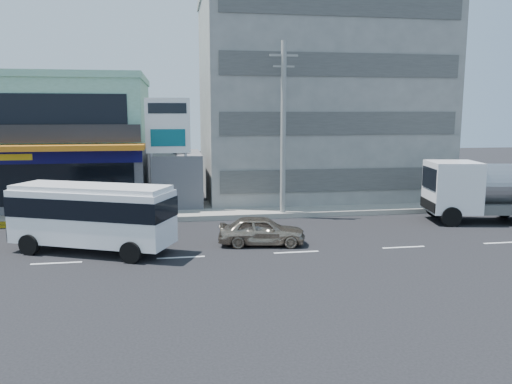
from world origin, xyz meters
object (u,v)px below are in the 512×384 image
shop_building (53,144)px  tanker_truck (500,190)px  minibus (92,212)px  sedan (262,230)px  billboard (168,132)px  concrete_building (315,99)px  motorcycle_rider (103,215)px  utility_pole_near (283,129)px  satellite_dish (177,153)px

shop_building → tanker_truck: (25.63, -9.71, -2.18)m
minibus → sedan: 7.56m
shop_building → billboard: 8.92m
tanker_truck → billboard: bearing=164.7°
shop_building → concrete_building: concrete_building is taller
billboard → motorcycle_rider: 6.21m
utility_pole_near → satellite_dish: bearing=149.0°
motorcycle_rider → concrete_building: bearing=31.8°
concrete_building → satellite_dish: size_ratio=10.67×
satellite_dish → utility_pole_near: utility_pole_near is taller
shop_building → satellite_dish: (8.00, -2.95, -0.42)m
minibus → motorcycle_rider: size_ratio=3.58×
billboard → motorcycle_rider: (-3.50, -2.88, -4.25)m
billboard → minibus: billboard is taller
sedan → motorcycle_rider: 9.11m
billboard → motorcycle_rider: billboard is taller
concrete_building → utility_pole_near: bearing=-117.8°
shop_building → sedan: shop_building is taller
tanker_truck → motorcycle_rider: (-21.63, 2.09, -1.13)m
utility_pole_near → shop_building: bearing=154.9°
sedan → concrete_building: bearing=-16.3°
tanker_truck → motorcycle_rider: bearing=174.5°
utility_pole_near → tanker_truck: size_ratio=1.13×
billboard → sedan: size_ratio=1.74×
tanker_truck → motorcycle_rider: tanker_truck is taller
billboard → utility_pole_near: 6.75m
utility_pole_near → motorcycle_rider: 11.01m
shop_building → billboard: (7.50, -4.75, 0.93)m
concrete_building → billboard: (-10.50, -5.80, -2.07)m
tanker_truck → minibus: bearing=-172.7°
minibus → tanker_truck: 21.56m
satellite_dish → motorcycle_rider: satellite_dish is taller
shop_building → satellite_dish: bearing=-20.2°
utility_pole_near → sedan: bearing=-111.1°
utility_pole_near → motorcycle_rider: (-10.00, -1.08, -4.47)m
concrete_building → minibus: concrete_building is taller
shop_building → minibus: size_ratio=1.68×
sedan → billboard: bearing=37.4°
tanker_truck → utility_pole_near: bearing=164.8°
billboard → sedan: billboard is taller
satellite_dish → minibus: bearing=-111.6°
shop_building → minibus: bearing=-71.1°
shop_building → satellite_dish: size_ratio=8.27×
satellite_dish → billboard: bearing=-105.5°
shop_building → concrete_building: (18.00, 1.05, 3.00)m
satellite_dish → tanker_truck: satellite_dish is taller
shop_building → tanker_truck: size_ratio=1.40×
concrete_building → billboard: concrete_building is taller
satellite_dish → billboard: (-0.50, -1.80, 1.35)m
sedan → tanker_truck: 14.22m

